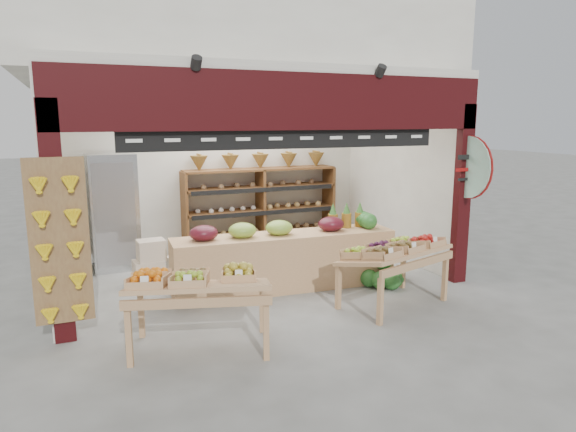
{
  "coord_description": "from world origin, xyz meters",
  "views": [
    {
      "loc": [
        -2.56,
        -6.97,
        2.43
      ],
      "look_at": [
        0.31,
        -0.2,
        1.04
      ],
      "focal_mm": 32.0,
      "sensor_mm": 36.0,
      "label": 1
    }
  ],
  "objects_px": {
    "cardboard_stack": "(165,266)",
    "display_table_left": "(190,282)",
    "mid_counter": "(284,259)",
    "refrigerator": "(113,211)",
    "back_shelving": "(261,191)",
    "display_table_right": "(394,251)",
    "watermelon_pile": "(380,273)"
  },
  "relations": [
    {
      "from": "back_shelving",
      "to": "display_table_right",
      "type": "relative_size",
      "value": 1.79
    },
    {
      "from": "refrigerator",
      "to": "cardboard_stack",
      "type": "bearing_deg",
      "value": -62.93
    },
    {
      "from": "cardboard_stack",
      "to": "display_table_right",
      "type": "height_order",
      "value": "display_table_right"
    },
    {
      "from": "mid_counter",
      "to": "display_table_left",
      "type": "distance_m",
      "value": 2.24
    },
    {
      "from": "cardboard_stack",
      "to": "watermelon_pile",
      "type": "height_order",
      "value": "cardboard_stack"
    },
    {
      "from": "mid_counter",
      "to": "watermelon_pile",
      "type": "height_order",
      "value": "mid_counter"
    },
    {
      "from": "refrigerator",
      "to": "watermelon_pile",
      "type": "relative_size",
      "value": 2.9
    },
    {
      "from": "refrigerator",
      "to": "display_table_right",
      "type": "bearing_deg",
      "value": -47.96
    },
    {
      "from": "display_table_left",
      "to": "cardboard_stack",
      "type": "bearing_deg",
      "value": 86.83
    },
    {
      "from": "back_shelving",
      "to": "display_table_right",
      "type": "xyz_separation_m",
      "value": [
        0.59,
        -3.48,
        -0.39
      ]
    },
    {
      "from": "display_table_right",
      "to": "watermelon_pile",
      "type": "height_order",
      "value": "display_table_right"
    },
    {
      "from": "cardboard_stack",
      "to": "watermelon_pile",
      "type": "distance_m",
      "value": 3.25
    },
    {
      "from": "cardboard_stack",
      "to": "display_table_left",
      "type": "xyz_separation_m",
      "value": [
        -0.14,
        -2.45,
        0.49
      ]
    },
    {
      "from": "cardboard_stack",
      "to": "watermelon_pile",
      "type": "relative_size",
      "value": 1.53
    },
    {
      "from": "back_shelving",
      "to": "refrigerator",
      "type": "bearing_deg",
      "value": -175.74
    },
    {
      "from": "display_table_left",
      "to": "watermelon_pile",
      "type": "distance_m",
      "value": 3.25
    },
    {
      "from": "cardboard_stack",
      "to": "mid_counter",
      "type": "relative_size",
      "value": 0.3
    },
    {
      "from": "cardboard_stack",
      "to": "watermelon_pile",
      "type": "bearing_deg",
      "value": -26.41
    },
    {
      "from": "refrigerator",
      "to": "display_table_right",
      "type": "xyz_separation_m",
      "value": [
        3.24,
        -3.28,
        -0.21
      ]
    },
    {
      "from": "cardboard_stack",
      "to": "display_table_left",
      "type": "height_order",
      "value": "display_table_left"
    },
    {
      "from": "back_shelving",
      "to": "display_table_left",
      "type": "relative_size",
      "value": 1.76
    },
    {
      "from": "display_table_right",
      "to": "watermelon_pile",
      "type": "distance_m",
      "value": 0.97
    },
    {
      "from": "mid_counter",
      "to": "display_table_left",
      "type": "relative_size",
      "value": 1.98
    },
    {
      "from": "cardboard_stack",
      "to": "display_table_left",
      "type": "distance_m",
      "value": 2.5
    },
    {
      "from": "cardboard_stack",
      "to": "mid_counter",
      "type": "height_order",
      "value": "mid_counter"
    },
    {
      "from": "watermelon_pile",
      "to": "back_shelving",
      "type": "bearing_deg",
      "value": 108.01
    },
    {
      "from": "refrigerator",
      "to": "cardboard_stack",
      "type": "xyz_separation_m",
      "value": [
        0.62,
        -1.1,
        -0.7
      ]
    },
    {
      "from": "refrigerator",
      "to": "display_table_right",
      "type": "relative_size",
      "value": 1.16
    },
    {
      "from": "display_table_left",
      "to": "display_table_right",
      "type": "distance_m",
      "value": 2.76
    },
    {
      "from": "refrigerator",
      "to": "display_table_left",
      "type": "distance_m",
      "value": 3.58
    },
    {
      "from": "back_shelving",
      "to": "display_table_right",
      "type": "bearing_deg",
      "value": -80.3
    },
    {
      "from": "refrigerator",
      "to": "display_table_right",
      "type": "distance_m",
      "value": 4.61
    }
  ]
}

